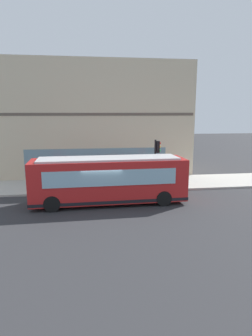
% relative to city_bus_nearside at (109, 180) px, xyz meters
% --- Properties ---
extents(ground, '(120.00, 120.00, 0.00)m').
position_rel_city_bus_nearside_xyz_m(ground, '(-0.26, 0.52, -1.55)').
color(ground, '#2D2D30').
extents(sidewalk_curb, '(4.67, 40.00, 0.15)m').
position_rel_city_bus_nearside_xyz_m(sidewalk_curb, '(4.67, 0.52, -1.48)').
color(sidewalk_curb, '#B2ADA3').
rests_on(sidewalk_curb, ground).
extents(building_corner, '(8.12, 17.86, 10.50)m').
position_rel_city_bus_nearside_xyz_m(building_corner, '(11.04, 0.52, 3.69)').
color(building_corner, beige).
rests_on(building_corner, ground).
extents(city_bus_nearside, '(2.81, 10.10, 3.07)m').
position_rel_city_bus_nearside_xyz_m(city_bus_nearside, '(0.00, 0.00, 0.00)').
color(city_bus_nearside, red).
rests_on(city_bus_nearside, ground).
extents(traffic_light_near_corner, '(0.32, 0.49, 3.75)m').
position_rel_city_bus_nearside_xyz_m(traffic_light_near_corner, '(2.96, -3.93, 1.21)').
color(traffic_light_near_corner, black).
rests_on(traffic_light_near_corner, sidewalk_curb).
extents(fire_hydrant, '(0.35, 0.35, 0.74)m').
position_rel_city_bus_nearside_xyz_m(fire_hydrant, '(6.37, -2.85, -1.04)').
color(fire_hydrant, yellow).
rests_on(fire_hydrant, sidewalk_curb).
extents(pedestrian_near_building_entrance, '(0.32, 0.32, 1.58)m').
position_rel_city_bus_nearside_xyz_m(pedestrian_near_building_entrance, '(3.07, -1.80, -0.50)').
color(pedestrian_near_building_entrance, '#B23338').
rests_on(pedestrian_near_building_entrance, sidewalk_curb).
extents(pedestrian_walking_along_curb, '(0.32, 0.32, 1.67)m').
position_rel_city_bus_nearside_xyz_m(pedestrian_walking_along_curb, '(5.64, -5.00, -0.45)').
color(pedestrian_walking_along_curb, '#B23338').
rests_on(pedestrian_walking_along_curb, sidewalk_curb).
extents(newspaper_vending_box, '(0.44, 0.43, 0.90)m').
position_rel_city_bus_nearside_xyz_m(newspaper_vending_box, '(3.52, 0.73, -0.95)').
color(newspaper_vending_box, '#197233').
rests_on(newspaper_vending_box, sidewalk_curb).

